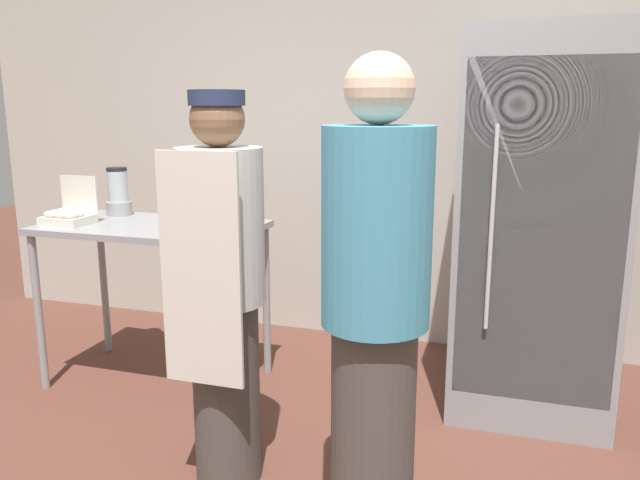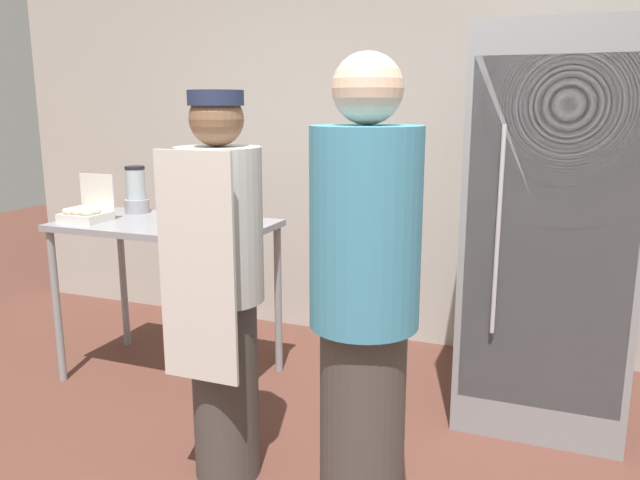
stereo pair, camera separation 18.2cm
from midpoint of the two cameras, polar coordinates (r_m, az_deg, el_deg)
name	(u,v)px [view 1 (the left image)]	position (r m, az deg, el deg)	size (l,w,h in m)	color
back_wall	(410,121)	(4.16, 6.93, 10.77)	(6.40, 0.12, 2.97)	#B7B2A8
refrigerator	(538,227)	(3.33, 17.82, 1.10)	(0.79, 0.77, 1.95)	gray
prep_counter	(152,243)	(3.65, -16.47, -0.29)	(1.21, 0.67, 0.93)	gray
donut_box	(68,215)	(3.78, -23.37, 2.06)	(0.24, 0.22, 0.26)	silver
blender_pitcher	(118,194)	(3.98, -19.23, 3.98)	(0.15, 0.15, 0.29)	#99999E
person_baker	(222,288)	(2.60, -10.91, -4.35)	(0.35, 0.37, 1.64)	#47423D
person_customer	(375,311)	(2.15, 2.63, -6.54)	(0.37, 0.37, 1.75)	#47423D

